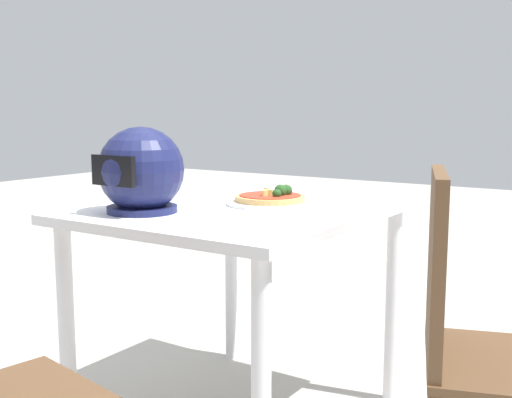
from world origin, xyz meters
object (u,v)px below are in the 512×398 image
Objects in this scene: dining_table at (242,236)px; motorcycle_helmet at (141,172)px; chair_side at (474,335)px; pizza at (272,197)px.

motorcycle_helmet reaches higher than dining_table.
dining_table is 0.80m from chair_side.
motorcycle_helmet is 1.02m from chair_side.
pizza is 0.43m from motorcycle_helmet.
dining_table is 0.16m from pizza.
chair_side is at bearing -171.86° from motorcycle_helmet.
pizza is at bearing -16.31° from chair_side.
pizza is (-0.07, -0.07, 0.12)m from dining_table.
motorcycle_helmet reaches higher than chair_side.
motorcycle_helmet is 0.28× the size of chair_side.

